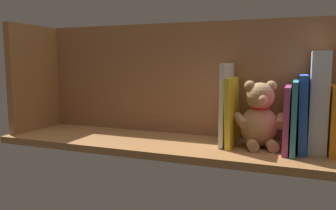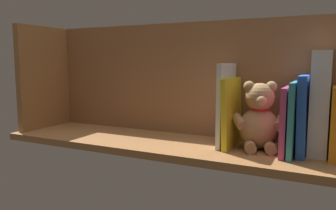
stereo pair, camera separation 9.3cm
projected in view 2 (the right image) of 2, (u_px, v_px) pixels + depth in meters
ground_plane at (168, 144)px, 106.48cm from camera, size 109.50×29.53×2.20cm
shelf_back_panel at (184, 79)px, 115.03cm from camera, size 109.50×1.50×38.01cm
shelf_side_divider at (44, 77)px, 127.23cm from camera, size 2.40×23.53×38.01cm
dictionary_thick_white at (320, 103)px, 89.65cm from camera, size 4.72×13.14×27.77cm
book_1 at (304, 115)px, 90.52cm from camera, size 2.65×16.15×21.37cm
book_2 at (294, 118)px, 90.42cm from camera, size 1.38×18.80×19.70cm
book_3 at (287, 120)px, 91.58cm from camera, size 1.51×18.27×18.28cm
teddy_bear at (259, 119)px, 95.49cm from camera, size 15.15×14.61×19.50cm
book_4 at (232, 112)px, 98.94cm from camera, size 2.34×16.96×20.22cm
book_5 at (226, 105)px, 99.94cm from camera, size 1.31×15.95×24.42cm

